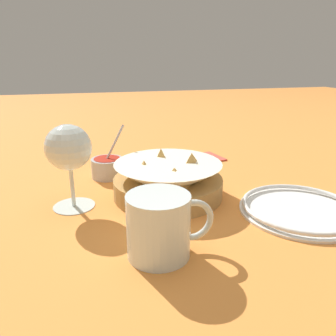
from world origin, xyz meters
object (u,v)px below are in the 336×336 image
at_px(food_basket, 169,181).
at_px(side_plate, 300,209).
at_px(beer_mug, 160,228).
at_px(wine_glass, 69,150).
at_px(sauce_cup, 108,167).

height_order(food_basket, side_plate, food_basket).
relative_size(beer_mug, side_plate, 0.59).
bearing_deg(wine_glass, side_plate, -18.27).
height_order(sauce_cup, side_plate, sauce_cup).
height_order(food_basket, sauce_cup, sauce_cup).
xyz_separation_m(sauce_cup, side_plate, (0.30, -0.26, -0.02)).
bearing_deg(wine_glass, beer_mug, -58.29).
height_order(sauce_cup, beer_mug, sauce_cup).
xyz_separation_m(sauce_cup, wine_glass, (-0.07, -0.14, 0.08)).
xyz_separation_m(food_basket, beer_mug, (-0.06, -0.19, 0.01)).
distance_m(wine_glass, beer_mug, 0.23).
bearing_deg(wine_glass, sauce_cup, 62.55).
bearing_deg(sauce_cup, food_basket, -52.59).
distance_m(sauce_cup, wine_glass, 0.18).
distance_m(food_basket, sauce_cup, 0.17).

